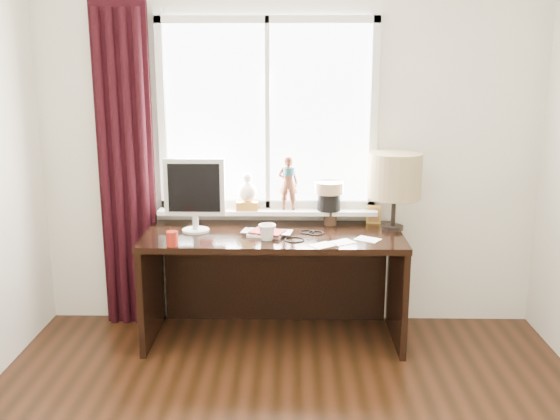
{
  "coord_description": "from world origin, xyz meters",
  "views": [
    {
      "loc": [
        0.02,
        -2.33,
        1.86
      ],
      "look_at": [
        -0.05,
        1.25,
        1.0
      ],
      "focal_mm": 40.0,
      "sensor_mm": 36.0,
      "label": 1
    }
  ],
  "objects_px": {
    "desk": "(274,264)",
    "table_lamp": "(395,177)",
    "monitor": "(194,191)",
    "laptop": "(268,233)",
    "mug": "(267,232)",
    "red_cup": "(172,239)"
  },
  "relations": [
    {
      "from": "desk",
      "to": "table_lamp",
      "type": "xyz_separation_m",
      "value": [
        0.8,
        0.01,
        0.61
      ]
    },
    {
      "from": "monitor",
      "to": "table_lamp",
      "type": "relative_size",
      "value": 0.94
    },
    {
      "from": "laptop",
      "to": "table_lamp",
      "type": "xyz_separation_m",
      "value": [
        0.84,
        0.14,
        0.35
      ]
    },
    {
      "from": "mug",
      "to": "table_lamp",
      "type": "height_order",
      "value": "table_lamp"
    },
    {
      "from": "laptop",
      "to": "desk",
      "type": "relative_size",
      "value": 0.19
    },
    {
      "from": "monitor",
      "to": "table_lamp",
      "type": "bearing_deg",
      "value": 3.03
    },
    {
      "from": "laptop",
      "to": "table_lamp",
      "type": "height_order",
      "value": "table_lamp"
    },
    {
      "from": "table_lamp",
      "to": "monitor",
      "type": "bearing_deg",
      "value": -176.97
    },
    {
      "from": "mug",
      "to": "red_cup",
      "type": "height_order",
      "value": "mug"
    },
    {
      "from": "monitor",
      "to": "red_cup",
      "type": "bearing_deg",
      "value": -105.12
    },
    {
      "from": "desk",
      "to": "table_lamp",
      "type": "bearing_deg",
      "value": 0.98
    },
    {
      "from": "desk",
      "to": "monitor",
      "type": "relative_size",
      "value": 3.47
    },
    {
      "from": "red_cup",
      "to": "laptop",
      "type": "bearing_deg",
      "value": 25.12
    },
    {
      "from": "desk",
      "to": "monitor",
      "type": "height_order",
      "value": "monitor"
    },
    {
      "from": "monitor",
      "to": "desk",
      "type": "bearing_deg",
      "value": 6.15
    },
    {
      "from": "desk",
      "to": "table_lamp",
      "type": "distance_m",
      "value": 1.0
    },
    {
      "from": "laptop",
      "to": "monitor",
      "type": "bearing_deg",
      "value": -178.32
    },
    {
      "from": "laptop",
      "to": "red_cup",
      "type": "relative_size",
      "value": 3.53
    },
    {
      "from": "mug",
      "to": "red_cup",
      "type": "xyz_separation_m",
      "value": [
        -0.58,
        -0.14,
        -0.01
      ]
    },
    {
      "from": "laptop",
      "to": "mug",
      "type": "relative_size",
      "value": 2.99
    },
    {
      "from": "mug",
      "to": "table_lamp",
      "type": "xyz_separation_m",
      "value": [
        0.84,
        0.27,
        0.31
      ]
    },
    {
      "from": "red_cup",
      "to": "mug",
      "type": "bearing_deg",
      "value": 13.66
    }
  ]
}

